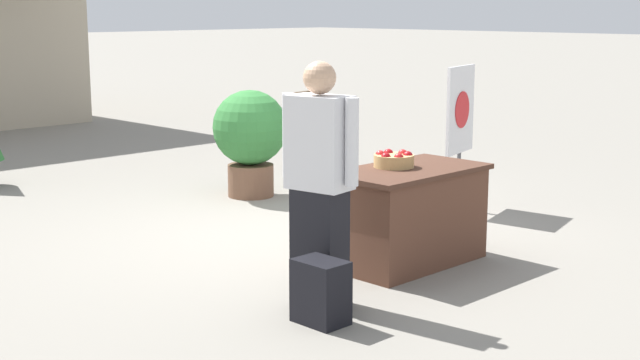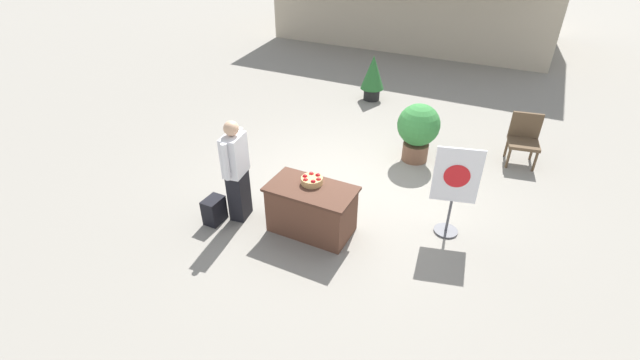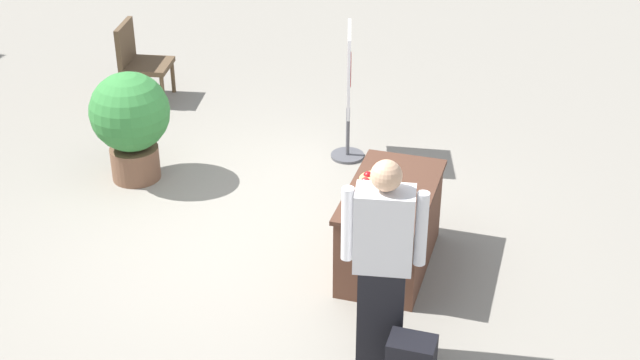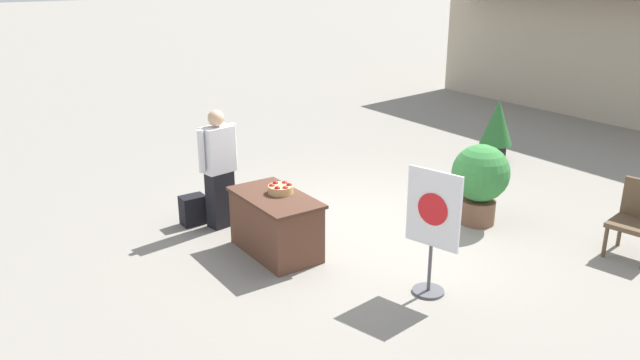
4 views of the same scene
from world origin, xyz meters
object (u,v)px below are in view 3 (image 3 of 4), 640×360
person_visitor (383,261)px  apple_basket (378,183)px  potted_plant_far_right (130,119)px  poster_board (349,87)px  display_table (390,227)px  patio_chair (138,58)px

person_visitor → apple_basket: bearing=5.8°
potted_plant_far_right → apple_basket: bearing=-107.1°
person_visitor → potted_plant_far_right: (1.97, 3.05, -0.18)m
person_visitor → potted_plant_far_right: person_visitor is taller
poster_board → potted_plant_far_right: poster_board is taller
apple_basket → poster_board: bearing=21.9°
display_table → patio_chair: patio_chair is taller
display_table → potted_plant_far_right: potted_plant_far_right is taller
apple_basket → potted_plant_far_right: (0.84, 2.74, -0.16)m
patio_chair → potted_plant_far_right: potted_plant_far_right is taller
person_visitor → poster_board: bearing=10.0°
apple_basket → patio_chair: 4.50m
patio_chair → potted_plant_far_right: (-1.84, -0.86, 0.14)m
apple_basket → potted_plant_far_right: 2.87m
display_table → poster_board: size_ratio=0.90×
poster_board → patio_chair: bearing=149.9°
person_visitor → poster_board: 3.22m
apple_basket → person_visitor: (-1.13, -0.31, 0.02)m
display_table → patio_chair: (2.63, 3.71, 0.14)m
patio_chair → person_visitor: bearing=-54.3°
patio_chair → display_table: bearing=-45.3°
apple_basket → person_visitor: 1.17m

